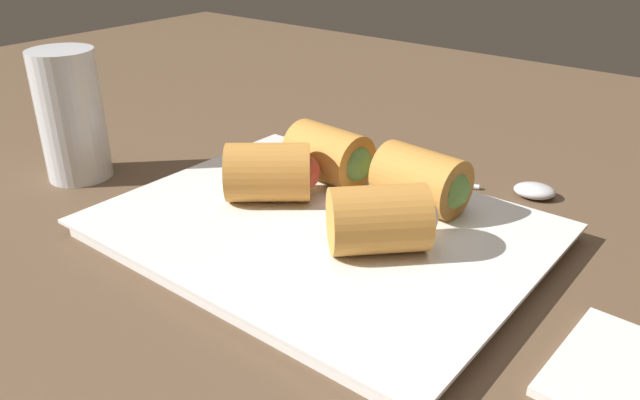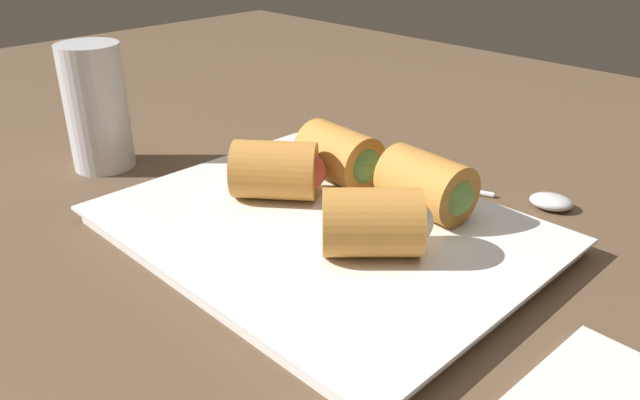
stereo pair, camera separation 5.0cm
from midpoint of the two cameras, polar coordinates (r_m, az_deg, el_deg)
name	(u,v)px [view 2 (the right image)]	position (r cm, az deg, el deg)	size (l,w,h in cm)	color
table_surface	(307,242)	(52.16, 1.55, -3.92)	(180.00, 140.00, 2.00)	brown
serving_plate	(320,231)	(50.26, 2.85, -2.89)	(33.78, 26.00, 1.50)	white
roll_front_left	(378,222)	(45.03, 8.53, -2.11)	(8.54, 8.55, 5.01)	#C68438
roll_front_right	(430,186)	(51.45, 12.81, 1.22)	(8.15, 5.60, 5.01)	#C68438
roll_back_left	(342,156)	(56.21, 4.61, 3.96)	(8.15, 5.61, 5.01)	#C68438
roll_back_right	(280,170)	(53.05, -0.99, 2.67)	(8.65, 8.36, 5.01)	#C68438
spoon	(531,199)	(59.86, 21.02, 0.06)	(17.32, 7.61, 1.29)	silver
drinking_glass	(97,107)	(65.23, -17.71, 8.05)	(6.10, 6.10, 12.53)	silver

